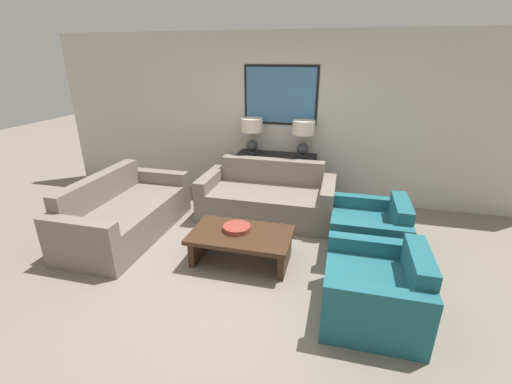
# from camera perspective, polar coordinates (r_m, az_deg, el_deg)

# --- Properties ---
(ground_plane) EXTENTS (20.00, 20.00, 0.00)m
(ground_plane) POSITION_cam_1_polar(r_m,az_deg,el_deg) (3.98, -2.95, -13.19)
(ground_plane) COLOR slate
(back_wall) EXTENTS (7.90, 0.12, 2.65)m
(back_wall) POSITION_cam_1_polar(r_m,az_deg,el_deg) (5.72, 4.12, 12.14)
(back_wall) COLOR beige
(back_wall) RESTS_ON ground_plane
(console_table) EXTENTS (1.27, 0.38, 0.80)m
(console_table) POSITION_cam_1_polar(r_m,az_deg,el_deg) (5.70, 3.38, 2.44)
(console_table) COLOR black
(console_table) RESTS_ON ground_plane
(table_lamp_left) EXTENTS (0.35, 0.35, 0.56)m
(table_lamp_left) POSITION_cam_1_polar(r_m,az_deg,el_deg) (5.58, -0.68, 10.39)
(table_lamp_left) COLOR #333338
(table_lamp_left) RESTS_ON console_table
(table_lamp_right) EXTENTS (0.35, 0.35, 0.56)m
(table_lamp_right) POSITION_cam_1_polar(r_m,az_deg,el_deg) (5.43, 7.91, 9.87)
(table_lamp_right) COLOR #333338
(table_lamp_right) RESTS_ON console_table
(couch_by_back_wall) EXTENTS (1.94, 0.93, 0.81)m
(couch_by_back_wall) POSITION_cam_1_polar(r_m,az_deg,el_deg) (5.12, 1.91, -1.17)
(couch_by_back_wall) COLOR slate
(couch_by_back_wall) RESTS_ON ground_plane
(couch_by_side) EXTENTS (0.93, 1.94, 0.81)m
(couch_by_side) POSITION_cam_1_polar(r_m,az_deg,el_deg) (4.96, -21.01, -3.51)
(couch_by_side) COLOR slate
(couch_by_side) RESTS_ON ground_plane
(coffee_table) EXTENTS (1.17, 0.70, 0.38)m
(coffee_table) POSITION_cam_1_polar(r_m,az_deg,el_deg) (4.03, -2.49, -8.04)
(coffee_table) COLOR #3D2616
(coffee_table) RESTS_ON ground_plane
(decorative_bowl) EXTENTS (0.32, 0.32, 0.06)m
(decorative_bowl) POSITION_cam_1_polar(r_m,az_deg,el_deg) (4.03, -3.23, -6.00)
(decorative_bowl) COLOR #93382D
(decorative_bowl) RESTS_ON coffee_table
(armchair_near_back_wall) EXTENTS (0.87, 0.97, 0.72)m
(armchair_near_back_wall) POSITION_cam_1_polar(r_m,az_deg,el_deg) (4.42, 18.33, -6.53)
(armchair_near_back_wall) COLOR #1E5B66
(armchair_near_back_wall) RESTS_ON ground_plane
(armchair_near_camera) EXTENTS (0.87, 0.97, 0.72)m
(armchair_near_camera) POSITION_cam_1_polar(r_m,az_deg,el_deg) (3.45, 19.30, -15.29)
(armchair_near_camera) COLOR #1E5B66
(armchair_near_camera) RESTS_ON ground_plane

